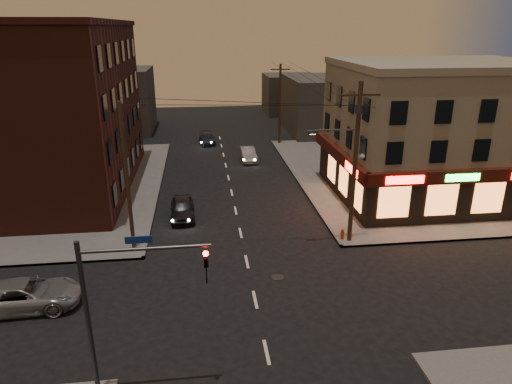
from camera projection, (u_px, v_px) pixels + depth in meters
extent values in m
plane|color=black|center=(255.00, 300.00, 23.12)|extent=(120.00, 120.00, 0.00)
cube|color=#514F4C|center=(420.00, 173.00, 42.91)|extent=(24.00, 28.00, 0.15)
cube|color=#514F4C|center=(18.00, 189.00, 38.72)|extent=(24.00, 28.00, 0.15)
cube|color=gray|center=(436.00, 133.00, 35.82)|extent=(15.00, 12.00, 10.00)
cube|color=gray|center=(445.00, 64.00, 34.02)|extent=(15.20, 12.20, 0.50)
cube|color=black|center=(472.00, 199.00, 31.40)|extent=(15.12, 0.25, 3.40)
cube|color=black|center=(341.00, 177.00, 36.08)|extent=(0.25, 12.12, 3.40)
cube|color=#3C1009|center=(479.00, 176.00, 30.50)|extent=(15.60, 0.50, 0.90)
cube|color=#3C1009|center=(339.00, 155.00, 35.43)|extent=(0.50, 12.60, 0.90)
cube|color=#FF140C|center=(405.00, 180.00, 29.63)|extent=(2.60, 0.06, 0.55)
cube|color=#26FF3F|center=(463.00, 178.00, 30.10)|extent=(2.40, 0.06, 0.50)
cube|color=#FF140C|center=(351.00, 169.00, 31.85)|extent=(0.06, 2.60, 0.55)
cube|color=orange|center=(465.00, 199.00, 31.15)|extent=(12.40, 0.08, 2.20)
cube|color=orange|center=(343.00, 180.00, 35.09)|extent=(0.08, 8.40, 2.20)
cube|color=#461D16|center=(49.00, 110.00, 36.88)|extent=(12.00, 20.00, 13.00)
cube|color=#3F3D3A|center=(326.00, 105.00, 59.00)|extent=(10.00, 12.00, 7.00)
cube|color=#3F3D3A|center=(117.00, 100.00, 59.41)|extent=(9.00, 10.00, 8.00)
cube|color=#3F3D3A|center=(290.00, 94.00, 71.99)|extent=(8.00, 8.00, 6.00)
cylinder|color=#382619|center=(355.00, 165.00, 27.56)|extent=(0.28, 0.28, 10.00)
cube|color=#382619|center=(360.00, 95.00, 26.13)|extent=(2.40, 0.12, 0.12)
cylinder|color=#333538|center=(359.00, 109.00, 26.40)|extent=(0.44, 0.44, 0.50)
cylinder|color=#333538|center=(336.00, 130.00, 26.66)|extent=(2.60, 0.10, 0.10)
cube|color=#333538|center=(313.00, 132.00, 26.53)|extent=(0.60, 0.25, 0.18)
cube|color=#FFD88C|center=(313.00, 134.00, 26.57)|extent=(0.35, 0.15, 0.04)
cylinder|color=#382619|center=(280.00, 104.00, 52.17)|extent=(0.26, 0.26, 9.00)
cylinder|color=#382619|center=(127.00, 178.00, 26.80)|extent=(0.24, 0.24, 9.00)
cylinder|color=#333538|center=(89.00, 324.00, 16.04)|extent=(0.18, 0.18, 6.40)
cylinder|color=#333538|center=(146.00, 249.00, 15.34)|extent=(4.40, 0.12, 0.12)
imported|color=black|center=(206.00, 258.00, 15.74)|extent=(0.16, 0.20, 1.00)
sphere|color=#FF0C05|center=(206.00, 254.00, 15.54)|extent=(0.20, 0.20, 0.20)
cube|color=navy|center=(139.00, 240.00, 15.19)|extent=(0.90, 0.05, 0.25)
imported|color=gray|center=(25.00, 295.00, 22.20)|extent=(5.36, 2.74, 1.45)
imported|color=black|center=(182.00, 208.00, 32.85)|extent=(1.85, 4.28, 1.44)
imported|color=gray|center=(248.00, 154.00, 46.93)|extent=(1.59, 4.15, 1.35)
imported|color=#181F30|center=(207.00, 139.00, 53.77)|extent=(2.03, 4.25, 1.20)
cylinder|color=#9E300E|center=(342.00, 235.00, 29.32)|extent=(0.21, 0.21, 0.56)
sphere|color=#9E300E|center=(343.00, 230.00, 29.21)|extent=(0.22, 0.22, 0.22)
cylinder|color=#9E300E|center=(342.00, 233.00, 29.28)|extent=(0.30, 0.12, 0.11)
cylinder|color=#9E300E|center=(342.00, 233.00, 29.28)|extent=(0.12, 0.30, 0.11)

